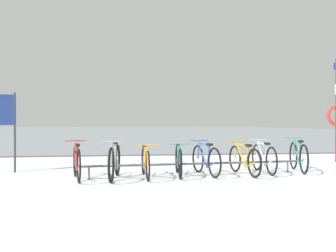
# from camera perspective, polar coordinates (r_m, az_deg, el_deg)

# --- Properties ---
(ground) EXTENTS (80.00, 132.00, 0.08)m
(ground) POSITION_cam_1_polar(r_m,az_deg,el_deg) (57.86, -6.18, -0.78)
(ground) COLOR silver
(bike_rack) EXTENTS (5.28, 0.53, 0.31)m
(bike_rack) POSITION_cam_1_polar(r_m,az_deg,el_deg) (8.60, 4.10, -5.87)
(bike_rack) COLOR #4C5156
(bike_rack) RESTS_ON ground
(bicycle_0) EXTENTS (0.48, 1.68, 0.83)m
(bicycle_0) POSITION_cam_1_polar(r_m,az_deg,el_deg) (8.24, -13.88, -5.42)
(bicycle_0) COLOR black
(bicycle_0) RESTS_ON ground
(bicycle_1) EXTENTS (0.46, 1.77, 0.85)m
(bicycle_1) POSITION_cam_1_polar(r_m,az_deg,el_deg) (8.17, -8.24, -5.44)
(bicycle_1) COLOR black
(bicycle_1) RESTS_ON ground
(bicycle_2) EXTENTS (0.46, 1.73, 0.76)m
(bicycle_2) POSITION_cam_1_polar(r_m,az_deg,el_deg) (8.30, -3.49, -5.55)
(bicycle_2) COLOR black
(bicycle_2) RESTS_ON ground
(bicycle_3) EXTENTS (0.46, 1.74, 0.77)m
(bicycle_3) POSITION_cam_1_polar(r_m,az_deg,el_deg) (8.59, 1.63, -5.36)
(bicycle_3) COLOR black
(bicycle_3) RESTS_ON ground
(bicycle_4) EXTENTS (0.46, 1.64, 0.80)m
(bicycle_4) POSITION_cam_1_polar(r_m,az_deg,el_deg) (8.72, 5.83, -5.18)
(bicycle_4) COLOR black
(bicycle_4) RESTS_ON ground
(bicycle_5) EXTENTS (0.46, 1.69, 0.77)m
(bicycle_5) POSITION_cam_1_polar(r_m,az_deg,el_deg) (8.93, 11.63, -5.13)
(bicycle_5) COLOR black
(bicycle_5) RESTS_ON ground
(bicycle_6) EXTENTS (0.46, 1.66, 0.80)m
(bicycle_6) POSITION_cam_1_polar(r_m,az_deg,el_deg) (9.38, 14.53, -4.80)
(bicycle_6) COLOR black
(bicycle_6) RESTS_ON ground
(bicycle_7) EXTENTS (0.52, 1.67, 0.84)m
(bicycle_7) POSITION_cam_1_polar(r_m,az_deg,el_deg) (9.88, 19.44, -4.43)
(bicycle_7) COLOR black
(bicycle_7) RESTS_ON ground
(info_sign) EXTENTS (0.55, 0.11, 1.97)m
(info_sign) POSITION_cam_1_polar(r_m,az_deg,el_deg) (9.92, -23.96, 1.10)
(info_sign) COLOR #33383D
(info_sign) RESTS_ON ground
(rescue_post) EXTENTS (0.66, 0.10, 3.25)m
(rescue_post) POSITION_cam_1_polar(r_m,az_deg,el_deg) (12.72, 24.53, 1.97)
(rescue_post) COLOR red
(rescue_post) RESTS_ON ground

